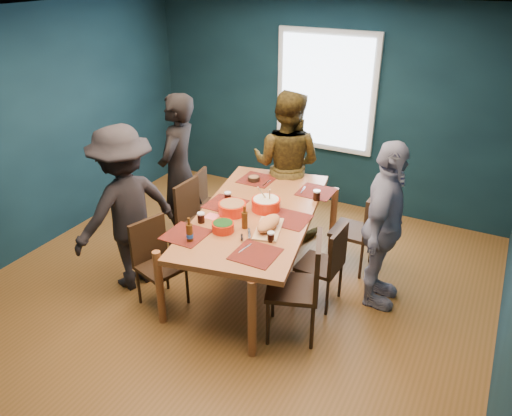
{
  "coord_description": "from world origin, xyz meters",
  "views": [
    {
      "loc": [
        2.18,
        -3.68,
        3.12
      ],
      "look_at": [
        0.13,
        0.26,
        0.88
      ],
      "focal_mm": 35.0,
      "sensor_mm": 36.0,
      "label": 1
    }
  ],
  "objects_px": {
    "dining_table": "(256,219)",
    "chair_right_mid": "(328,260)",
    "person_far_left": "(179,172)",
    "cutting_board": "(268,225)",
    "chair_left_mid": "(195,215)",
    "chair_left_near": "(155,256)",
    "chair_right_far": "(361,225)",
    "person_right": "(384,227)",
    "bowl_herbs": "(223,226)",
    "person_near_left": "(126,209)",
    "chair_left_far": "(207,199)",
    "bowl_salad": "(232,208)",
    "person_back": "(286,165)",
    "chair_right_near": "(304,280)",
    "bowl_dumpling": "(266,204)"
  },
  "relations": [
    {
      "from": "dining_table",
      "to": "chair_right_mid",
      "type": "height_order",
      "value": "chair_right_mid"
    },
    {
      "from": "person_far_left",
      "to": "cutting_board",
      "type": "bearing_deg",
      "value": 56.1
    },
    {
      "from": "dining_table",
      "to": "chair_left_mid",
      "type": "relative_size",
      "value": 2.59
    },
    {
      "from": "chair_left_near",
      "to": "chair_right_far",
      "type": "xyz_separation_m",
      "value": [
        1.61,
        1.48,
        0.03
      ]
    },
    {
      "from": "chair_right_mid",
      "to": "person_right",
      "type": "bearing_deg",
      "value": 36.1
    },
    {
      "from": "bowl_herbs",
      "to": "cutting_board",
      "type": "xyz_separation_m",
      "value": [
        0.36,
        0.21,
        0.01
      ]
    },
    {
      "from": "person_near_left",
      "to": "cutting_board",
      "type": "xyz_separation_m",
      "value": [
        1.43,
        0.33,
        0.02
      ]
    },
    {
      "from": "chair_left_far",
      "to": "bowl_salad",
      "type": "bearing_deg",
      "value": -53.13
    },
    {
      "from": "chair_left_far",
      "to": "chair_left_mid",
      "type": "bearing_deg",
      "value": -82.73
    },
    {
      "from": "chair_right_mid",
      "to": "person_back",
      "type": "height_order",
      "value": "person_back"
    },
    {
      "from": "chair_left_mid",
      "to": "cutting_board",
      "type": "xyz_separation_m",
      "value": [
        1.12,
        -0.41,
        0.36
      ]
    },
    {
      "from": "chair_left_mid",
      "to": "chair_right_far",
      "type": "bearing_deg",
      "value": 22.36
    },
    {
      "from": "cutting_board",
      "to": "chair_right_far",
      "type": "bearing_deg",
      "value": 43.4
    },
    {
      "from": "person_right",
      "to": "person_near_left",
      "type": "bearing_deg",
      "value": 106.55
    },
    {
      "from": "chair_left_far",
      "to": "chair_right_near",
      "type": "height_order",
      "value": "chair_right_near"
    },
    {
      "from": "chair_right_mid",
      "to": "cutting_board",
      "type": "relative_size",
      "value": 1.52
    },
    {
      "from": "chair_left_far",
      "to": "cutting_board",
      "type": "distance_m",
      "value": 1.6
    },
    {
      "from": "person_far_left",
      "to": "chair_left_far",
      "type": "bearing_deg",
      "value": 137.37
    },
    {
      "from": "bowl_dumpling",
      "to": "chair_left_far",
      "type": "bearing_deg",
      "value": 153.34
    },
    {
      "from": "chair_left_mid",
      "to": "bowl_herbs",
      "type": "xyz_separation_m",
      "value": [
        0.75,
        -0.62,
        0.35
      ]
    },
    {
      "from": "person_back",
      "to": "dining_table",
      "type": "bearing_deg",
      "value": 95.63
    },
    {
      "from": "chair_left_near",
      "to": "chair_right_mid",
      "type": "bearing_deg",
      "value": 42.96
    },
    {
      "from": "chair_left_mid",
      "to": "person_back",
      "type": "height_order",
      "value": "person_back"
    },
    {
      "from": "dining_table",
      "to": "person_near_left",
      "type": "xyz_separation_m",
      "value": [
        -1.16,
        -0.61,
        0.11
      ]
    },
    {
      "from": "chair_left_mid",
      "to": "chair_right_mid",
      "type": "xyz_separation_m",
      "value": [
        1.63,
        -0.15,
        -0.03
      ]
    },
    {
      "from": "person_near_left",
      "to": "cutting_board",
      "type": "bearing_deg",
      "value": 121.63
    },
    {
      "from": "chair_right_far",
      "to": "bowl_salad",
      "type": "height_order",
      "value": "bowl_salad"
    },
    {
      "from": "chair_right_near",
      "to": "bowl_salad",
      "type": "bearing_deg",
      "value": 137.79
    },
    {
      "from": "chair_right_far",
      "to": "person_far_left",
      "type": "bearing_deg",
      "value": -167.56
    },
    {
      "from": "chair_left_far",
      "to": "person_back",
      "type": "distance_m",
      "value": 1.04
    },
    {
      "from": "chair_left_far",
      "to": "bowl_dumpling",
      "type": "height_order",
      "value": "bowl_dumpling"
    },
    {
      "from": "chair_left_far",
      "to": "person_near_left",
      "type": "bearing_deg",
      "value": -106.99
    },
    {
      "from": "dining_table",
      "to": "chair_left_near",
      "type": "height_order",
      "value": "chair_left_near"
    },
    {
      "from": "dining_table",
      "to": "person_far_left",
      "type": "xyz_separation_m",
      "value": [
        -1.17,
        0.33,
        0.16
      ]
    },
    {
      "from": "person_right",
      "to": "chair_left_mid",
      "type": "bearing_deg",
      "value": 89.94
    },
    {
      "from": "chair_left_far",
      "to": "bowl_herbs",
      "type": "distance_m",
      "value": 1.48
    },
    {
      "from": "person_far_left",
      "to": "chair_right_mid",
      "type": "bearing_deg",
      "value": 68.78
    },
    {
      "from": "chair_right_near",
      "to": "chair_right_mid",
      "type": "bearing_deg",
      "value": 67.16
    },
    {
      "from": "bowl_herbs",
      "to": "person_right",
      "type": "bearing_deg",
      "value": 29.85
    },
    {
      "from": "person_far_left",
      "to": "dining_table",
      "type": "bearing_deg",
      "value": 63.28
    },
    {
      "from": "chair_left_mid",
      "to": "bowl_dumpling",
      "type": "xyz_separation_m",
      "value": [
        0.91,
        -0.04,
        0.37
      ]
    },
    {
      "from": "person_far_left",
      "to": "chair_left_mid",
      "type": "bearing_deg",
      "value": 47.71
    },
    {
      "from": "chair_left_mid",
      "to": "person_near_left",
      "type": "xyz_separation_m",
      "value": [
        -0.31,
        -0.74,
        0.33
      ]
    },
    {
      "from": "chair_right_far",
      "to": "chair_right_mid",
      "type": "xyz_separation_m",
      "value": [
        -0.1,
        -0.76,
        -0.04
      ]
    },
    {
      "from": "chair_left_near",
      "to": "chair_right_near",
      "type": "distance_m",
      "value": 1.49
    },
    {
      "from": "chair_left_mid",
      "to": "bowl_dumpling",
      "type": "distance_m",
      "value": 0.98
    },
    {
      "from": "chair_right_near",
      "to": "bowl_salad",
      "type": "distance_m",
      "value": 1.08
    },
    {
      "from": "dining_table",
      "to": "chair_right_near",
      "type": "distance_m",
      "value": 0.95
    },
    {
      "from": "chair_right_far",
      "to": "chair_right_mid",
      "type": "height_order",
      "value": "chair_right_far"
    },
    {
      "from": "person_near_left",
      "to": "bowl_salad",
      "type": "xyz_separation_m",
      "value": [
        0.96,
        0.47,
        0.03
      ]
    }
  ]
}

